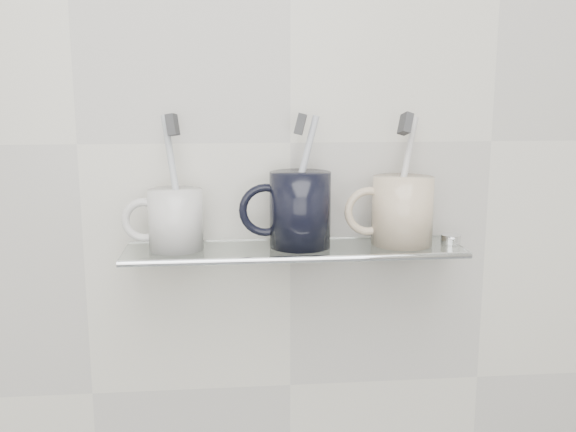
{
  "coord_description": "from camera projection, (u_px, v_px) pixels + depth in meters",
  "views": [
    {
      "loc": [
        -0.1,
        0.12,
        1.33
      ],
      "look_at": [
        -0.01,
        1.04,
        1.15
      ],
      "focal_mm": 40.0,
      "sensor_mm": 36.0,
      "label": 1
    }
  ],
  "objects": [
    {
      "name": "toothbrush_right",
      "position": [
        404.0,
        178.0,
        0.95
      ],
      "size": [
        0.06,
        0.07,
        0.18
      ],
      "primitive_type": "cylinder",
      "rotation": [
        -0.28,
        0.29,
        0.11
      ],
      "color": "beige",
      "rests_on": "mug_right"
    },
    {
      "name": "bristles_right",
      "position": [
        405.0,
        124.0,
        0.94
      ],
      "size": [
        0.02,
        0.03,
        0.04
      ],
      "primitive_type": "cube",
      "rotation": [
        -0.28,
        0.29,
        0.11
      ],
      "color": "#37383A",
      "rests_on": "toothbrush_right"
    },
    {
      "name": "mug_right",
      "position": [
        402.0,
        211.0,
        0.96
      ],
      "size": [
        0.11,
        0.11,
        0.1
      ],
      "primitive_type": "cylinder",
      "rotation": [
        0.0,
        0.0,
        -0.19
      ],
      "color": "beige",
      "rests_on": "shelf_glass"
    },
    {
      "name": "chrome_cap",
      "position": [
        451.0,
        239.0,
        0.98
      ],
      "size": [
        0.03,
        0.03,
        0.01
      ],
      "primitive_type": "cylinder",
      "color": "silver",
      "rests_on": "shelf_glass"
    },
    {
      "name": "mug_left_handle",
      "position": [
        144.0,
        220.0,
        0.93
      ],
      "size": [
        0.07,
        0.01,
        0.07
      ],
      "primitive_type": "torus",
      "rotation": [
        1.57,
        0.0,
        0.0
      ],
      "color": "silver",
      "rests_on": "mug_left"
    },
    {
      "name": "mug_center_handle",
      "position": [
        266.0,
        210.0,
        0.94
      ],
      "size": [
        0.08,
        0.01,
        0.08
      ],
      "primitive_type": "torus",
      "rotation": [
        1.57,
        0.0,
        0.0
      ],
      "color": "black",
      "rests_on": "mug_center"
    },
    {
      "name": "shelf_glass",
      "position": [
        294.0,
        250.0,
        0.95
      ],
      "size": [
        0.5,
        0.12,
        0.01
      ],
      "primitive_type": "cube",
      "color": "silver",
      "rests_on": "wall_back"
    },
    {
      "name": "wall_back",
      "position": [
        290.0,
        143.0,
        0.98
      ],
      "size": [
        2.5,
        0.0,
        2.5
      ],
      "primitive_type": "plane",
      "rotation": [
        1.57,
        0.0,
        0.0
      ],
      "color": "beige",
      "rests_on": "ground"
    },
    {
      "name": "shelf_rail",
      "position": [
        299.0,
        259.0,
        0.9
      ],
      "size": [
        0.5,
        0.01,
        0.01
      ],
      "primitive_type": "cylinder",
      "rotation": [
        0.0,
        1.57,
        0.0
      ],
      "color": "silver",
      "rests_on": "shelf_glass"
    },
    {
      "name": "bracket_left",
      "position": [
        155.0,
        252.0,
        0.98
      ],
      "size": [
        0.02,
        0.03,
        0.02
      ],
      "primitive_type": "cylinder",
      "rotation": [
        1.57,
        0.0,
        0.0
      ],
      "color": "silver",
      "rests_on": "wall_back"
    },
    {
      "name": "mug_center",
      "position": [
        300.0,
        210.0,
        0.95
      ],
      "size": [
        0.1,
        0.1,
        0.11
      ],
      "primitive_type": "cylinder",
      "rotation": [
        0.0,
        0.0,
        0.17
      ],
      "color": "black",
      "rests_on": "shelf_glass"
    },
    {
      "name": "bristles_left",
      "position": [
        173.0,
        125.0,
        0.91
      ],
      "size": [
        0.02,
        0.03,
        0.03
      ],
      "primitive_type": "cube",
      "rotation": [
        -0.11,
        -0.16,
        -0.22
      ],
      "color": "#37383A",
      "rests_on": "toothbrush_left"
    },
    {
      "name": "toothbrush_center",
      "position": [
        300.0,
        179.0,
        0.94
      ],
      "size": [
        0.06,
        0.02,
        0.19
      ],
      "primitive_type": "cylinder",
      "rotation": [
        -0.1,
        0.24,
        -0.18
      ],
      "color": "silver",
      "rests_on": "mug_center"
    },
    {
      "name": "mug_right_handle",
      "position": [
        369.0,
        211.0,
        0.96
      ],
      "size": [
        0.07,
        0.01,
        0.07
      ],
      "primitive_type": "torus",
      "rotation": [
        1.57,
        0.0,
        0.0
      ],
      "color": "beige",
      "rests_on": "mug_right"
    },
    {
      "name": "toothbrush_left",
      "position": [
        174.0,
        181.0,
        0.92
      ],
      "size": [
        0.04,
        0.04,
        0.19
      ],
      "primitive_type": "cylinder",
      "rotation": [
        -0.11,
        -0.16,
        -0.22
      ],
      "color": "#B4BCC1",
      "rests_on": "mug_left"
    },
    {
      "name": "mug_left",
      "position": [
        176.0,
        220.0,
        0.93
      ],
      "size": [
        0.1,
        0.1,
        0.09
      ],
      "primitive_type": "cylinder",
      "rotation": [
        0.0,
        0.0,
        0.39
      ],
      "color": "silver",
      "rests_on": "shelf_glass"
    },
    {
      "name": "bristles_center",
      "position": [
        300.0,
        124.0,
        0.92
      ],
      "size": [
        0.02,
        0.03,
        0.03
      ],
      "primitive_type": "cube",
      "rotation": [
        -0.1,
        0.24,
        -0.18
      ],
      "color": "#37383A",
      "rests_on": "toothbrush_center"
    },
    {
      "name": "bracket_right",
      "position": [
        422.0,
        246.0,
        1.02
      ],
      "size": [
        0.02,
        0.03,
        0.02
      ],
      "primitive_type": "cylinder",
      "rotation": [
        1.57,
        0.0,
        0.0
      ],
      "color": "silver",
      "rests_on": "wall_back"
    }
  ]
}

